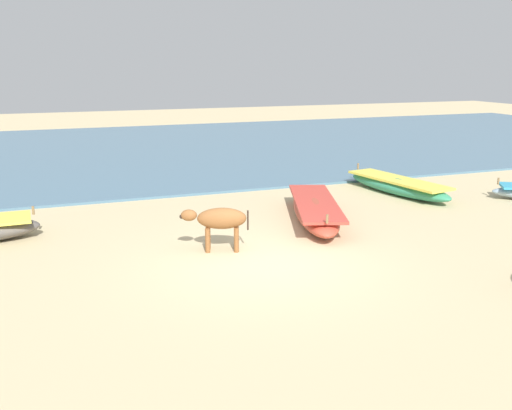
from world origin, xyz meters
TOP-DOWN VIEW (x-y plane):
  - ground at (0.00, 0.00)m, footprint 80.00×80.00m
  - sea_water at (0.00, 16.42)m, footprint 60.00×20.00m
  - fishing_boat_1 at (2.42, 2.59)m, footprint 2.53×4.70m
  - fishing_boat_4 at (6.21, 4.45)m, footprint 1.67×4.30m
  - cow_adult_brown at (-0.63, 1.09)m, footprint 1.45×0.75m

SIDE VIEW (x-z plane):
  - ground at x=0.00m, z-range 0.00..0.00m
  - sea_water at x=0.00m, z-range 0.00..0.08m
  - fishing_boat_4 at x=6.21m, z-range -0.08..0.61m
  - fishing_boat_1 at x=2.42m, z-range -0.08..0.64m
  - cow_adult_brown at x=-0.63m, z-range 0.21..1.18m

